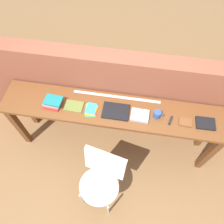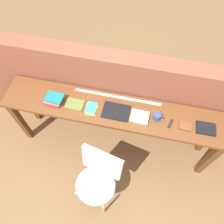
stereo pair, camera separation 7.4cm
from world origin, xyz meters
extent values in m
plane|color=brown|center=(0.00, 0.00, 0.00)|extent=(40.00, 40.00, 0.00)
cube|color=brown|center=(0.00, 0.64, 0.67)|extent=(6.00, 0.20, 1.34)
cube|color=brown|center=(0.00, 0.30, 0.86)|extent=(2.50, 0.44, 0.04)
cube|color=#5B341A|center=(-1.19, 0.14, 0.42)|extent=(0.07, 0.07, 0.84)
cube|color=#5B341A|center=(1.19, 0.14, 0.42)|extent=(0.07, 0.07, 0.84)
cube|color=#5B341A|center=(-1.19, 0.46, 0.42)|extent=(0.07, 0.07, 0.84)
cube|color=#5B341A|center=(1.19, 0.46, 0.42)|extent=(0.07, 0.07, 0.84)
ellipsoid|color=silver|center=(-0.03, -0.44, 0.45)|extent=(0.52, 0.50, 0.08)
cube|color=silver|center=(0.01, -0.25, 0.69)|extent=(0.45, 0.20, 0.40)
cylinder|color=#B2B2B7|center=(-0.23, -0.56, 0.21)|extent=(0.02, 0.02, 0.41)
cylinder|color=#B2B2B7|center=(0.09, -0.63, 0.21)|extent=(0.02, 0.02, 0.41)
cylinder|color=#B2B2B7|center=(-0.16, -0.25, 0.21)|extent=(0.02, 0.02, 0.41)
cylinder|color=#B2B2B7|center=(0.16, -0.32, 0.21)|extent=(0.02, 0.02, 0.41)
cube|color=red|center=(-0.66, 0.26, 0.89)|extent=(0.18, 0.17, 0.02)
cube|color=#9E9EA3|center=(-0.66, 0.26, 0.92)|extent=(0.19, 0.14, 0.03)
cube|color=#19757A|center=(-0.65, 0.27, 0.95)|extent=(0.20, 0.15, 0.02)
cube|color=olive|center=(-0.43, 0.27, 0.89)|extent=(0.21, 0.15, 0.01)
cube|color=green|center=(-0.24, 0.25, 0.88)|extent=(0.14, 0.18, 0.00)
cube|color=#E5334C|center=(-0.23, 0.25, 0.88)|extent=(0.12, 0.16, 0.00)
cube|color=orange|center=(-0.22, 0.25, 0.89)|extent=(0.13, 0.16, 0.00)
cube|color=yellow|center=(-0.24, 0.25, 0.89)|extent=(0.11, 0.15, 0.00)
cube|color=#3399D8|center=(-0.23, 0.26, 0.89)|extent=(0.12, 0.15, 0.00)
cube|color=black|center=(0.04, 0.27, 0.89)|extent=(0.29, 0.21, 0.02)
cube|color=#9E9EA3|center=(0.30, 0.25, 0.90)|extent=(0.20, 0.16, 0.03)
cylinder|color=#2D4C8C|center=(0.48, 0.28, 0.93)|extent=(0.08, 0.08, 0.09)
torus|color=#2D4C8C|center=(0.52, 0.28, 0.93)|extent=(0.06, 0.01, 0.06)
cube|color=black|center=(0.63, 0.25, 0.89)|extent=(0.05, 0.11, 0.02)
cube|color=brown|center=(0.78, 0.25, 0.89)|extent=(0.13, 0.11, 0.02)
cube|color=black|center=(0.99, 0.27, 0.89)|extent=(0.20, 0.15, 0.03)
cube|color=silver|center=(0.02, 0.47, 0.88)|extent=(0.99, 0.03, 0.00)
camera|label=1|loc=(0.19, -0.96, 2.90)|focal=35.00mm
camera|label=2|loc=(0.26, -0.94, 2.90)|focal=35.00mm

